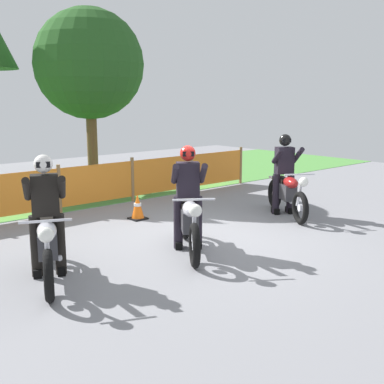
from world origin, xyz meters
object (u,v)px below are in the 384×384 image
object	(u,v)px
motorcycle_trailing	(287,193)
rider_trailing	(284,171)
motorcycle_lead	(48,246)
motorcycle_third	(189,222)
traffic_cone	(138,207)
rider_lead	(46,208)
rider_third	(188,193)

from	to	relation	value
motorcycle_trailing	rider_trailing	distance (m)	0.48
motorcycle_lead	motorcycle_third	xyz separation A→B (m)	(2.23, -0.31, 0.00)
motorcycle_trailing	traffic_cone	size ratio (longest dim) A/B	3.50
motorcycle_trailing	traffic_cone	xyz separation A→B (m)	(-2.52, 1.80, -0.22)
motorcycle_lead	rider_lead	xyz separation A→B (m)	(0.09, 0.21, 0.47)
motorcycle_third	rider_lead	bearing A→B (deg)	-69.06
motorcycle_third	traffic_cone	distance (m)	2.38
rider_third	rider_lead	bearing A→B (deg)	-64.20
motorcycle_lead	rider_third	bearing A→B (deg)	111.04
motorcycle_trailing	motorcycle_third	bearing A→B (deg)	-50.55
motorcycle_trailing	rider_third	distance (m)	3.04
motorcycle_lead	traffic_cone	bearing A→B (deg)	149.68
rider_lead	traffic_cone	bearing A→B (deg)	147.62
motorcycle_lead	traffic_cone	size ratio (longest dim) A/B	3.70
motorcycle_lead	rider_trailing	size ratio (longest dim) A/B	1.16
rider_lead	traffic_cone	distance (m)	3.32
rider_lead	rider_trailing	distance (m)	5.34
rider_lead	rider_third	size ratio (longest dim) A/B	1.00
motorcycle_lead	motorcycle_trailing	xyz separation A→B (m)	(5.33, 0.19, -0.00)
rider_trailing	motorcycle_third	bearing A→B (deg)	-47.79
motorcycle_lead	rider_lead	distance (m)	0.52
rider_lead	motorcycle_lead	bearing A→B (deg)	0.51
rider_third	traffic_cone	distance (m)	2.27
rider_third	traffic_cone	size ratio (longest dim) A/B	3.19
rider_trailing	traffic_cone	bearing A→B (deg)	-91.43
rider_third	traffic_cone	xyz separation A→B (m)	(0.47, 2.13, -0.66)
motorcycle_lead	rider_third	world-z (taller)	rider_third
motorcycle_lead	motorcycle_third	size ratio (longest dim) A/B	1.08
motorcycle_lead	rider_lead	size ratio (longest dim) A/B	1.16
motorcycle_lead	rider_trailing	xyz separation A→B (m)	(5.43, 0.36, 0.43)
motorcycle_trailing	motorcycle_third	world-z (taller)	motorcycle_third
motorcycle_lead	motorcycle_trailing	world-z (taller)	motorcycle_lead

